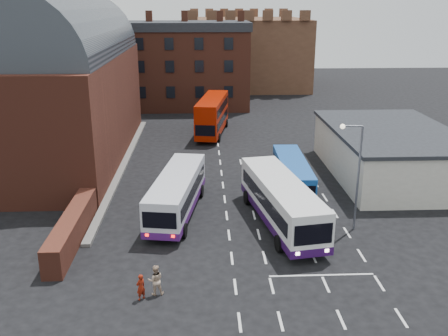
{
  "coord_description": "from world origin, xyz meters",
  "views": [
    {
      "loc": [
        -1.68,
        -27.78,
        14.8
      ],
      "look_at": [
        0.0,
        10.0,
        2.2
      ],
      "focal_mm": 40.0,
      "sensor_mm": 36.0,
      "label": 1
    }
  ],
  "objects_px": {
    "pedestrian_beige": "(156,280)",
    "bus_white_inbound": "(281,199)",
    "bus_blue": "(293,173)",
    "pedestrian_red": "(141,287)",
    "bus_white_outbound": "(177,191)",
    "street_lamp": "(355,168)",
    "bus_red_double": "(212,115)"
  },
  "relations": [
    {
      "from": "bus_blue",
      "to": "street_lamp",
      "type": "relative_size",
      "value": 1.3
    },
    {
      "from": "bus_blue",
      "to": "pedestrian_red",
      "type": "relative_size",
      "value": 6.54
    },
    {
      "from": "bus_white_inbound",
      "to": "street_lamp",
      "type": "bearing_deg",
      "value": 159.14
    },
    {
      "from": "bus_blue",
      "to": "bus_red_double",
      "type": "bearing_deg",
      "value": -70.56
    },
    {
      "from": "bus_red_double",
      "to": "bus_white_outbound",
      "type": "bearing_deg",
      "value": 91.87
    },
    {
      "from": "bus_white_outbound",
      "to": "pedestrian_red",
      "type": "relative_size",
      "value": 7.62
    },
    {
      "from": "bus_white_outbound",
      "to": "pedestrian_beige",
      "type": "relative_size",
      "value": 6.56
    },
    {
      "from": "bus_blue",
      "to": "bus_red_double",
      "type": "relative_size",
      "value": 0.87
    },
    {
      "from": "bus_white_outbound",
      "to": "bus_red_double",
      "type": "bearing_deg",
      "value": 91.31
    },
    {
      "from": "bus_blue",
      "to": "street_lamp",
      "type": "bearing_deg",
      "value": 111.0
    },
    {
      "from": "bus_white_outbound",
      "to": "bus_white_inbound",
      "type": "xyz_separation_m",
      "value": [
        7.27,
        -2.28,
        0.14
      ]
    },
    {
      "from": "bus_white_inbound",
      "to": "bus_red_double",
      "type": "relative_size",
      "value": 1.09
    },
    {
      "from": "bus_blue",
      "to": "pedestrian_beige",
      "type": "distance_m",
      "value": 18.03
    },
    {
      "from": "street_lamp",
      "to": "pedestrian_red",
      "type": "distance_m",
      "value": 15.98
    },
    {
      "from": "street_lamp",
      "to": "bus_red_double",
      "type": "bearing_deg",
      "value": 108.57
    },
    {
      "from": "bus_blue",
      "to": "pedestrian_red",
      "type": "height_order",
      "value": "bus_blue"
    },
    {
      "from": "street_lamp",
      "to": "pedestrian_red",
      "type": "xyz_separation_m",
      "value": [
        -13.35,
        -7.96,
        -3.71
      ]
    },
    {
      "from": "bus_white_inbound",
      "to": "street_lamp",
      "type": "xyz_separation_m",
      "value": [
        4.68,
        -0.93,
        2.55
      ]
    },
    {
      "from": "bus_blue",
      "to": "bus_white_inbound",
      "type": "bearing_deg",
      "value": 74.7
    },
    {
      "from": "bus_white_outbound",
      "to": "pedestrian_beige",
      "type": "distance_m",
      "value": 10.77
    },
    {
      "from": "bus_blue",
      "to": "pedestrian_beige",
      "type": "bearing_deg",
      "value": 57.93
    },
    {
      "from": "bus_white_inbound",
      "to": "bus_blue",
      "type": "bearing_deg",
      "value": -116.23
    },
    {
      "from": "bus_white_inbound",
      "to": "pedestrian_red",
      "type": "bearing_deg",
      "value": 36.09
    },
    {
      "from": "bus_white_inbound",
      "to": "pedestrian_red",
      "type": "height_order",
      "value": "bus_white_inbound"
    },
    {
      "from": "street_lamp",
      "to": "pedestrian_beige",
      "type": "xyz_separation_m",
      "value": [
        -12.62,
        -7.5,
        -3.59
      ]
    },
    {
      "from": "bus_red_double",
      "to": "street_lamp",
      "type": "bearing_deg",
      "value": 118.05
    },
    {
      "from": "bus_white_outbound",
      "to": "bus_white_inbound",
      "type": "relative_size",
      "value": 0.93
    },
    {
      "from": "street_lamp",
      "to": "pedestrian_beige",
      "type": "bearing_deg",
      "value": -149.29
    },
    {
      "from": "pedestrian_beige",
      "to": "bus_white_inbound",
      "type": "bearing_deg",
      "value": -141.65
    },
    {
      "from": "bus_white_outbound",
      "to": "bus_white_inbound",
      "type": "height_order",
      "value": "bus_white_inbound"
    },
    {
      "from": "bus_white_outbound",
      "to": "pedestrian_beige",
      "type": "xyz_separation_m",
      "value": [
        -0.67,
        -10.71,
        -0.9
      ]
    },
    {
      "from": "bus_white_outbound",
      "to": "street_lamp",
      "type": "bearing_deg",
      "value": -6.12
    }
  ]
}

